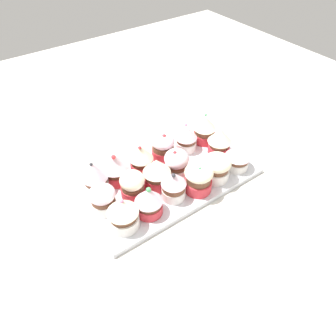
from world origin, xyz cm
name	(u,v)px	position (x,y,z in cm)	size (l,w,h in cm)	color
ground_plane	(168,186)	(0.00, 0.00, -1.50)	(180.00, 180.00, 3.00)	beige
baking_tray	(168,179)	(0.00, 0.00, 0.60)	(40.98, 22.02, 1.20)	silver
cupcake_0	(205,129)	(-15.83, -5.83, 5.08)	(5.67, 5.67, 7.88)	#D1333D
cupcake_1	(186,137)	(-9.91, -5.95, 4.83)	(5.45, 5.45, 7.39)	white
cupcake_2	(163,147)	(-3.14, -6.44, 4.74)	(5.67, 5.67, 7.23)	#D1333D
cupcake_3	(141,158)	(3.57, -5.64, 5.00)	(5.64, 5.64, 7.65)	#D1333D
cupcake_4	(115,167)	(10.06, -6.19, 5.21)	(6.24, 6.24, 8.06)	#D1333D
cupcake_5	(95,177)	(15.16, -6.03, 5.21)	(5.76, 5.76, 8.09)	white
cupcake_6	(221,141)	(-15.68, 0.48, 5.00)	(5.95, 5.95, 7.20)	#D1333D
cupcake_7	(177,163)	(-2.42, -0.01, 4.59)	(5.71, 5.71, 7.06)	white
cupcake_8	(157,173)	(3.46, 0.61, 5.16)	(6.23, 6.23, 7.63)	#D1333D
cupcake_9	(132,184)	(9.42, -0.21, 4.45)	(5.42, 5.42, 6.50)	#D1333D
cupcake_10	(103,199)	(16.51, 0.09, 4.51)	(5.57, 5.57, 6.43)	white
cupcake_11	(238,157)	(-15.32, 6.74, 4.55)	(6.02, 6.02, 6.38)	white
cupcake_12	(217,167)	(-8.87, 6.57, 4.63)	(6.42, 6.42, 6.63)	white
cupcake_13	(199,178)	(-3.17, 6.98, 4.70)	(6.29, 6.29, 7.04)	#D1333D
cupcake_14	(174,185)	(2.59, 5.65, 4.88)	(5.45, 5.45, 7.47)	white
cupcake_15	(149,201)	(9.27, 6.17, 4.68)	(5.84, 5.84, 7.19)	#D1333D
cupcake_16	(123,214)	(15.25, 6.15, 4.84)	(6.34, 6.34, 7.47)	white
napkin	(266,143)	(-29.43, 3.98, 0.30)	(14.61, 15.80, 0.60)	white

